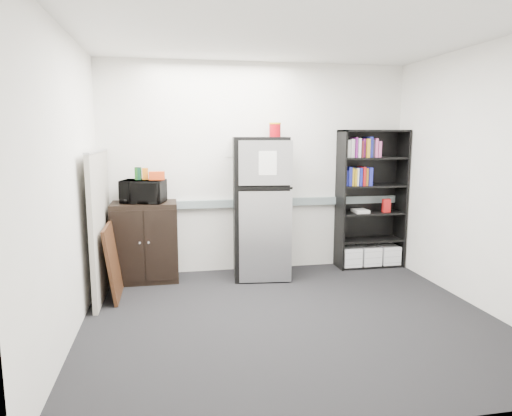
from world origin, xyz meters
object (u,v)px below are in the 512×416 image
(refrigerator, at_px, (260,208))
(microwave, at_px, (143,191))
(cubicle_partition, at_px, (100,224))
(cabinet, at_px, (145,242))
(bookshelf, at_px, (371,200))

(refrigerator, bearing_deg, microwave, -176.19)
(microwave, distance_m, refrigerator, 1.44)
(cubicle_partition, relative_size, cabinet, 1.66)
(microwave, bearing_deg, bookshelf, 15.99)
(bookshelf, xyz_separation_m, cabinet, (-2.97, -0.06, -0.43))
(cubicle_partition, distance_m, cabinet, 0.70)
(bookshelf, height_order, cubicle_partition, bookshelf)
(cabinet, xyz_separation_m, microwave, (0.00, -0.02, 0.63))
(cabinet, height_order, microwave, microwave)
(bookshelf, distance_m, microwave, 2.98)
(refrigerator, bearing_deg, bookshelf, 11.71)
(cubicle_partition, bearing_deg, bookshelf, 8.06)
(refrigerator, bearing_deg, cubicle_partition, -163.31)
(cubicle_partition, relative_size, refrigerator, 0.92)
(cubicle_partition, height_order, cabinet, cubicle_partition)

